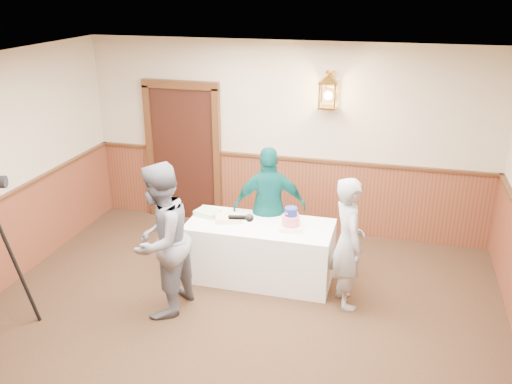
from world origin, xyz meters
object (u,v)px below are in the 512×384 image
display_table (260,251)px  baker (348,243)px  tiered_cake (291,221)px  sheet_cake_green (208,213)px  assistant_p (270,207)px  sheet_cake_yellow (228,218)px  interviewer (160,241)px

display_table → baker: bearing=-16.1°
tiered_cake → sheet_cake_green: 1.12m
tiered_cake → assistant_p: (-0.37, 0.45, -0.05)m
baker → assistant_p: bearing=33.0°
display_table → sheet_cake_yellow: sheet_cake_yellow is taller
interviewer → assistant_p: size_ratio=1.10×
interviewer → assistant_p: interviewer is taller
sheet_cake_green → assistant_p: assistant_p is taller
assistant_p → sheet_cake_green: bearing=6.6°
display_table → sheet_cake_yellow: (-0.41, -0.01, 0.41)m
sheet_cake_green → baker: bearing=-12.6°
tiered_cake → interviewer: 1.59m
display_table → baker: size_ratio=1.15×
sheet_cake_green → baker: baker is taller
interviewer → baker: 2.10m
tiered_cake → assistant_p: size_ratio=0.19×
sheet_cake_green → baker: 1.87m
baker → assistant_p: 1.31m
display_table → sheet_cake_green: 0.83m
tiered_cake → baker: 0.77m
sheet_cake_green → baker: (1.83, -0.41, 0.00)m
interviewer → assistant_p: bearing=153.8°
interviewer → tiered_cake: bearing=133.3°
sheet_cake_yellow → assistant_p: size_ratio=0.20×
sheet_cake_yellow → interviewer: size_ratio=0.18×
tiered_cake → assistant_p: 0.58m
baker → sheet_cake_yellow: bearing=55.1°
display_table → tiered_cake: (0.39, -0.04, 0.48)m
sheet_cake_green → interviewer: size_ratio=0.16×
display_table → sheet_cake_green: sheet_cake_green is taller
sheet_cake_green → assistant_p: bearing=23.1°
sheet_cake_green → interviewer: bearing=-98.3°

